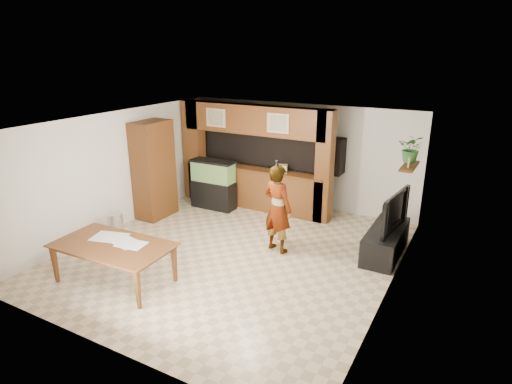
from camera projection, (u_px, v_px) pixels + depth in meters
The scene contains 22 objects.
floor at pixel (233, 253), 8.52m from camera, with size 6.50×6.50×0.00m, color #C9AD8C.
ceiling at pixel (231, 123), 7.69m from camera, with size 6.50×6.50×0.00m, color white.
wall_back at pixel (300, 155), 10.81m from camera, with size 6.00×6.00×0.00m, color silver.
wall_left at pixel (117, 171), 9.47m from camera, with size 6.50×6.50×0.00m, color silver.
wall_right at pixel (394, 220), 6.74m from camera, with size 6.50×6.50×0.00m, color silver.
partition at pixel (255, 156), 10.72m from camera, with size 4.20×0.99×2.60m.
wall_clock at pixel (147, 136), 10.10m from camera, with size 0.05×0.25×0.25m.
wall_shelf at pixel (409, 166), 8.30m from camera, with size 0.25×0.90×0.04m, color brown.
pantry_cabinet at pixel (154, 170), 10.08m from camera, with size 0.58×0.94×2.30m, color brown.
trash_can at pixel (116, 226), 9.09m from camera, with size 0.31×0.31×0.57m, color #B2B2B7.
aquarium at pixel (213, 185), 10.76m from camera, with size 1.12×0.42×1.25m.
tv_stand at pixel (386, 241), 8.40m from camera, with size 0.60×1.65×0.55m, color black.
television at pixel (389, 210), 8.19m from camera, with size 1.31×0.17×0.76m, color black.
photo_frame at pixel (409, 162), 8.13m from camera, with size 0.03×0.14×0.19m, color tan.
potted_plant at pixel (412, 149), 8.42m from camera, with size 0.50×0.44×0.56m, color #2C6428.
person at pixel (278, 209), 8.37m from camera, with size 0.65×0.43×1.78m, color #937F50.
microphone at pixel (277, 164), 7.91m from camera, with size 0.04×0.04×0.18m, color black.
dining_table at pixel (113, 264), 7.34m from camera, with size 2.04×1.14×0.72m, color brown.
newspaper_a at pixel (109, 237), 7.52m from camera, with size 0.59×0.43×0.01m, color silver.
newspaper_b at pixel (131, 244), 7.25m from camera, with size 0.49×0.36×0.01m, color silver.
newspaper_c at pixel (126, 242), 7.32m from camera, with size 0.50×0.36×0.01m, color silver.
counter_box at pixel (281, 168), 10.26m from camera, with size 0.28×0.19×0.19m, color tan.
Camera 1 is at (4.09, -6.52, 3.88)m, focal length 30.00 mm.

